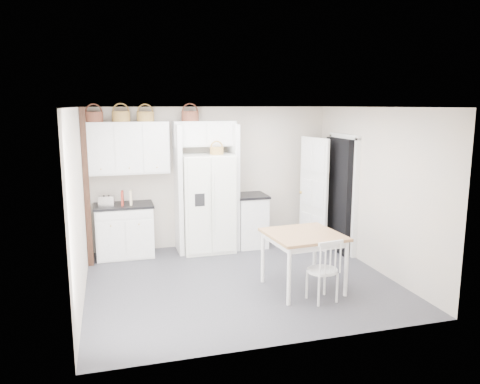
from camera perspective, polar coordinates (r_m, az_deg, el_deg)
name	(u,v)px	position (r m, az deg, el deg)	size (l,w,h in m)	color
floor	(240,281)	(7.24, -0.02, -10.75)	(4.50, 4.50, 0.00)	#39383F
ceiling	(240,107)	(6.75, -0.02, 10.30)	(4.50, 4.50, 0.00)	white
wall_back	(211,177)	(8.79, -3.56, 1.83)	(4.50, 4.50, 0.00)	#B4AFA9
wall_left	(79,206)	(6.64, -19.06, -1.59)	(4.00, 4.00, 0.00)	#B4AFA9
wall_right	(375,190)	(7.78, 16.14, 0.29)	(4.00, 4.00, 0.00)	#B4AFA9
refrigerator	(207,203)	(8.49, -4.02, -1.32)	(0.92, 0.74, 1.77)	white
base_cab_left	(125,231)	(8.48, -13.88, -4.68)	(0.96, 0.61, 0.89)	white
base_cab_right	(250,221)	(8.84, 1.26, -3.57)	(0.54, 0.65, 0.95)	white
dining_table	(303,261)	(6.86, 7.68, -8.36)	(1.00, 1.00, 0.83)	#A07641
windsor_chair	(322,270)	(6.50, 10.00, -9.40)	(0.42, 0.38, 0.86)	white
counter_left	(123,205)	(8.37, -14.02, -1.59)	(1.01, 0.65, 0.04)	black
counter_right	(250,195)	(8.73, 1.27, -0.42)	(0.58, 0.69, 0.04)	black
toaster	(107,201)	(8.26, -15.96, -1.08)	(0.26, 0.15, 0.18)	silver
cookbook_red	(122,198)	(8.27, -14.15, -0.74)	(0.04, 0.16, 0.25)	maroon
cookbook_cream	(131,198)	(8.27, -13.15, -0.67)	(0.04, 0.17, 0.25)	beige
basket_upper_a	(94,117)	(8.33, -17.37, 8.73)	(0.30, 0.30, 0.17)	brown
basket_upper_b	(121,116)	(8.33, -14.30, 8.92)	(0.30, 0.30, 0.18)	olive
basket_upper_c	(145,117)	(8.35, -11.46, 9.01)	(0.30, 0.30, 0.17)	olive
basket_bridge_a	(190,116)	(8.45, -6.10, 9.18)	(0.31, 0.31, 0.17)	brown
basket_fridge_b	(217,151)	(8.29, -2.86, 5.04)	(0.24, 0.24, 0.13)	olive
upper_cabinet	(128,148)	(8.36, -13.50, 5.25)	(1.40, 0.34, 0.90)	white
bridge_cabinet	(204,134)	(8.51, -4.38, 7.12)	(1.12, 0.34, 0.45)	white
fridge_panel_left	(178,189)	(8.41, -7.51, 0.32)	(0.08, 0.60, 2.30)	white
fridge_panel_right	(234,187)	(8.61, -0.78, 0.65)	(0.08, 0.60, 2.30)	white
trim_post	(87,189)	(7.96, -18.19, 0.41)	(0.09, 0.09, 2.60)	black
doorway_void	(340,195)	(8.64, 12.06, -0.39)	(0.18, 0.85, 2.05)	black
door_slab	(314,193)	(8.78, 8.96, -0.12)	(0.80, 0.04, 2.05)	white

